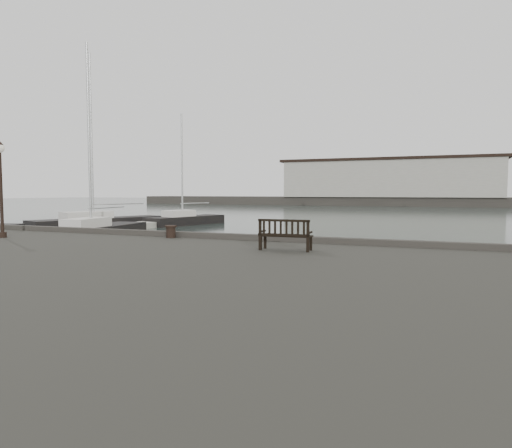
{
  "coord_description": "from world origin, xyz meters",
  "views": [
    {
      "loc": [
        4.05,
        -13.34,
        3.07
      ],
      "look_at": [
        -1.31,
        -0.5,
        2.1
      ],
      "focal_mm": 32.0,
      "sensor_mm": 36.0,
      "label": 1
    }
  ],
  "objects": [
    {
      "name": "yacht_d",
      "position": [
        -18.73,
        23.93,
        0.23
      ],
      "size": [
        4.28,
        8.89,
        10.95
      ],
      "rotation": [
        0.0,
        0.0,
        -0.24
      ],
      "color": "black",
      "rests_on": "ground"
    },
    {
      "name": "pontoon",
      "position": [
        -20.0,
        10.0,
        0.25
      ],
      "size": [
        2.0,
        24.0,
        0.5
      ],
      "primitive_type": "cube",
      "color": "#AFACA2",
      "rests_on": "ground"
    },
    {
      "name": "bollard_left",
      "position": [
        -4.38,
        -0.5,
        1.77
      ],
      "size": [
        0.52,
        0.52,
        0.41
      ],
      "primitive_type": "cylinder",
      "rotation": [
        0.0,
        0.0,
        0.41
      ],
      "color": "black",
      "rests_on": "quay"
    },
    {
      "name": "bench",
      "position": [
        0.21,
        -2.17,
        1.81
      ],
      "size": [
        1.4,
        0.54,
        0.79
      ],
      "rotation": [
        0.0,
        0.0,
        0.05
      ],
      "color": "black",
      "rests_on": "quay"
    },
    {
      "name": "breakwater",
      "position": [
        -4.56,
        92.0,
        4.3
      ],
      "size": [
        140.0,
        9.5,
        12.2
      ],
      "color": "#383530",
      "rests_on": "ground"
    },
    {
      "name": "lamp_post",
      "position": [
        -9.61,
        -2.61,
        3.63
      ],
      "size": [
        0.32,
        0.32,
        3.23
      ],
      "rotation": [
        0.0,
        0.0,
        0.09
      ],
      "color": "black",
      "rests_on": "quay"
    },
    {
      "name": "yacht_c",
      "position": [
        -17.54,
        10.53,
        0.24
      ],
      "size": [
        3.9,
        10.13,
        13.26
      ],
      "rotation": [
        0.0,
        0.0,
        0.16
      ],
      "color": "black",
      "rests_on": "ground"
    },
    {
      "name": "yacht_b",
      "position": [
        -24.22,
        18.47,
        0.25
      ],
      "size": [
        6.55,
        12.18,
        15.58
      ],
      "rotation": [
        0.0,
        0.0,
        -0.35
      ],
      "color": "black",
      "rests_on": "ground"
    },
    {
      "name": "ground",
      "position": [
        0.0,
        0.0,
        0.0
      ],
      "size": [
        400.0,
        400.0,
        0.0
      ],
      "primitive_type": "plane",
      "color": "black",
      "rests_on": "ground"
    }
  ]
}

